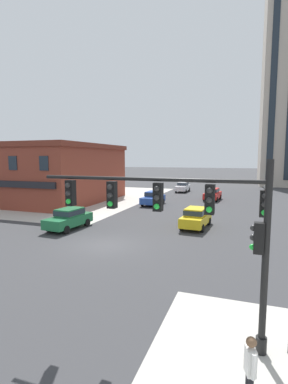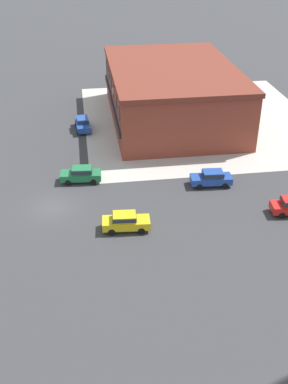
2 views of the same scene
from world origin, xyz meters
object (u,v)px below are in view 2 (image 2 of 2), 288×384
object	(u,v)px
car_cross_westbound	(81,174)
car_parked_curb	(83,123)
car_main_southbound_near	(212,178)
car_main_southbound_far	(126,221)

from	to	relation	value
car_cross_westbound	car_parked_curb	bearing A→B (deg)	177.61
car_main_southbound_near	car_parked_curb	xyz separation A→B (m)	(-17.08, -13.26, 0.00)
car_main_southbound_near	car_cross_westbound	distance (m)	14.14
car_main_southbound_far	car_cross_westbound	world-z (taller)	same
car_cross_westbound	car_parked_curb	world-z (taller)	same
car_main_southbound_far	car_parked_curb	world-z (taller)	same
car_main_southbound_near	car_cross_westbound	world-z (taller)	same
car_parked_curb	car_main_southbound_far	bearing A→B (deg)	7.62
car_main_southbound_near	car_main_southbound_far	distance (m)	12.19
car_main_southbound_near	car_cross_westbound	size ratio (longest dim) A/B	1.00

